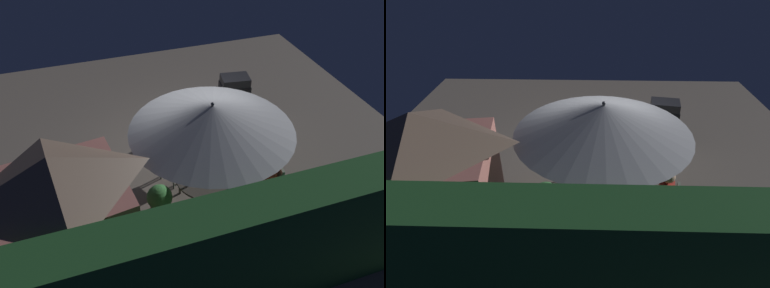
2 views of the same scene
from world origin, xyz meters
TOP-DOWN VIEW (x-y plane):
  - ground_plane at (0.00, 0.00)m, footprint 11.00×11.00m
  - hedge_backdrop at (0.00, 3.50)m, footprint 6.45×0.64m
  - garden_shed at (2.43, 2.24)m, footprint 2.15×1.96m
  - patio_table at (-0.12, 1.49)m, footprint 1.30×1.30m
  - patio_umbrella at (-0.12, 1.49)m, footprint 2.81×2.81m
  - bbq_grill at (-1.73, -1.09)m, footprint 0.77×0.60m
  - chair_near_shed at (-1.30, 1.72)m, footprint 0.54×0.54m
  - chair_far_side at (0.36, 0.51)m, footprint 0.62×0.62m
  - chair_toward_hedge at (0.63, 2.44)m, footprint 0.65×0.65m
  - potted_plant_by_shed at (-2.51, 2.29)m, footprint 0.36×0.36m
  - potted_plant_by_grill at (0.86, 1.48)m, footprint 0.48×0.48m
  - person_in_red at (-1.22, 1.70)m, footprint 0.30×0.38m

SIDE VIEW (x-z plane):
  - ground_plane at x=0.00m, z-range 0.00..0.00m
  - potted_plant_by_shed at x=-2.51m, z-range 0.03..0.67m
  - potted_plant_by_grill at x=0.86m, z-range 0.03..0.78m
  - chair_near_shed at x=-1.30m, z-range 0.07..0.97m
  - chair_far_side at x=0.36m, z-range 0.07..0.97m
  - chair_toward_hedge at x=0.63m, z-range 0.07..0.97m
  - patio_table at x=-0.12m, z-range 0.34..1.13m
  - person_in_red at x=-1.22m, z-range 0.15..1.41m
  - bbq_grill at x=-1.73m, z-range 0.25..1.45m
  - hedge_backdrop at x=0.00m, z-range 0.00..2.20m
  - garden_shed at x=2.43m, z-range 0.02..2.56m
  - patio_umbrella at x=-0.12m, z-range 0.89..3.27m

